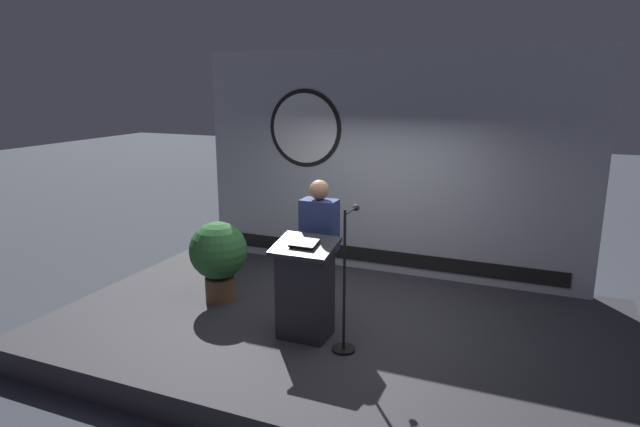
# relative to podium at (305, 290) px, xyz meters

# --- Properties ---
(ground_plane) EXTENTS (40.00, 40.00, 0.00)m
(ground_plane) POSITION_rel_podium_xyz_m (0.18, 0.48, -0.83)
(ground_plane) COLOR #383D47
(stage_platform) EXTENTS (6.40, 4.00, 0.30)m
(stage_platform) POSITION_rel_podium_xyz_m (0.18, 0.48, -0.68)
(stage_platform) COLOR #333338
(stage_platform) RESTS_ON ground
(banner_display) EXTENTS (5.46, 0.12, 3.07)m
(banner_display) POSITION_rel_podium_xyz_m (0.15, 2.32, 1.01)
(banner_display) COLOR #B2B7C1
(banner_display) RESTS_ON stage_platform
(podium) EXTENTS (0.64, 0.50, 1.08)m
(podium) POSITION_rel_podium_xyz_m (0.00, 0.00, 0.00)
(podium) COLOR #26262B
(podium) RESTS_ON stage_platform
(speaker_person) EXTENTS (0.40, 0.26, 1.62)m
(speaker_person) POSITION_rel_podium_xyz_m (-0.04, 0.48, 0.30)
(speaker_person) COLOR black
(speaker_person) RESTS_ON stage_platform
(microphone_stand) EXTENTS (0.24, 0.48, 1.47)m
(microphone_stand) POSITION_rel_podium_xyz_m (0.49, -0.11, -0.02)
(microphone_stand) COLOR black
(microphone_stand) RESTS_ON stage_platform
(potted_plant) EXTENTS (0.71, 0.71, 1.00)m
(potted_plant) POSITION_rel_podium_xyz_m (-1.38, 0.47, 0.08)
(potted_plant) COLOR brown
(potted_plant) RESTS_ON stage_platform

